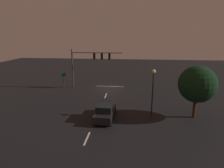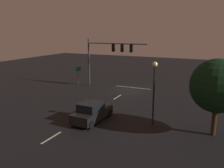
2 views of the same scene
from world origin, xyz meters
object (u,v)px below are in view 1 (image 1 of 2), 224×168
at_px(route_sign, 63,77).
at_px(tree_left_near, 197,84).
at_px(street_lamp_left_kerb, 153,84).
at_px(traffic_signal_assembly, 90,60).
at_px(car_approaching, 105,112).

distance_m(route_sign, tree_left_near, 21.02).
xyz_separation_m(street_lamp_left_kerb, route_sign, (13.82, -10.09, -1.75)).
bearing_deg(traffic_signal_assembly, street_lamp_left_kerb, 130.67).
height_order(traffic_signal_assembly, route_sign, traffic_signal_assembly).
relative_size(route_sign, tree_left_near, 0.46).
xyz_separation_m(street_lamp_left_kerb, tree_left_near, (-4.60, -0.14, 0.10)).
xyz_separation_m(car_approaching, tree_left_near, (-9.66, -1.31, 2.99)).
xyz_separation_m(car_approaching, street_lamp_left_kerb, (-5.05, -1.18, 2.89)).
height_order(traffic_signal_assembly, street_lamp_left_kerb, traffic_signal_assembly).
height_order(street_lamp_left_kerb, route_sign, street_lamp_left_kerb).
relative_size(car_approaching, route_sign, 1.65).
xyz_separation_m(car_approaching, route_sign, (8.77, -11.27, 1.14)).
distance_m(car_approaching, street_lamp_left_kerb, 5.94).
distance_m(car_approaching, tree_left_near, 10.19).
bearing_deg(street_lamp_left_kerb, traffic_signal_assembly, -49.33).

